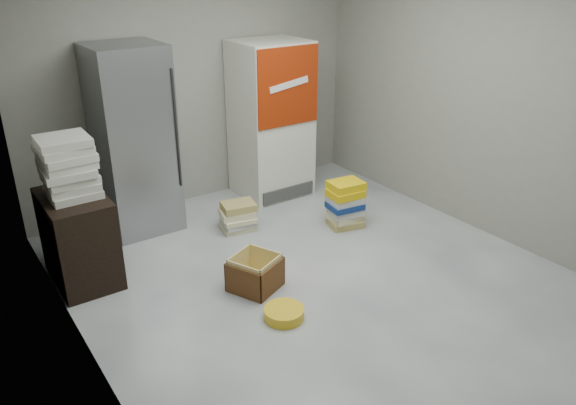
% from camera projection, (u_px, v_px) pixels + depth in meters
% --- Properties ---
extents(ground, '(5.00, 5.00, 0.00)m').
position_uv_depth(ground, '(333.00, 288.00, 4.90)').
color(ground, silver).
rests_on(ground, ground).
extents(room_shell, '(4.04, 5.04, 2.82)m').
position_uv_depth(room_shell, '(341.00, 83.00, 4.17)').
color(room_shell, gray).
rests_on(room_shell, ground).
extents(steel_fridge, '(0.70, 0.72, 1.90)m').
position_uv_depth(steel_fridge, '(133.00, 140.00, 5.65)').
color(steel_fridge, '#9D9FA5').
rests_on(steel_fridge, ground).
extents(coke_cooler, '(0.80, 0.73, 1.80)m').
position_uv_depth(coke_cooler, '(271.00, 120.00, 6.52)').
color(coke_cooler, silver).
rests_on(coke_cooler, ground).
extents(wood_shelf, '(0.50, 0.80, 0.80)m').
position_uv_depth(wood_shelf, '(79.00, 238.00, 4.89)').
color(wood_shelf, black).
rests_on(wood_shelf, ground).
extents(supply_box_stack, '(0.44, 0.43, 0.52)m').
position_uv_depth(supply_box_stack, '(68.00, 167.00, 4.63)').
color(supply_box_stack, silver).
rests_on(supply_box_stack, wood_shelf).
extents(phonebook_stack_main, '(0.41, 0.35, 0.51)m').
position_uv_depth(phonebook_stack_main, '(345.00, 204.00, 5.91)').
color(phonebook_stack_main, tan).
rests_on(phonebook_stack_main, ground).
extents(phonebook_stack_side, '(0.41, 0.36, 0.30)m').
position_uv_depth(phonebook_stack_side, '(238.00, 216.00, 5.88)').
color(phonebook_stack_side, beige).
rests_on(phonebook_stack_side, ground).
extents(cardboard_box, '(0.50, 0.50, 0.31)m').
position_uv_depth(cardboard_box, '(255.00, 275.00, 4.86)').
color(cardboard_box, gold).
rests_on(cardboard_box, ground).
extents(bucket_lid, '(0.41, 0.41, 0.09)m').
position_uv_depth(bucket_lid, '(284.00, 313.00, 4.48)').
color(bucket_lid, gold).
rests_on(bucket_lid, ground).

